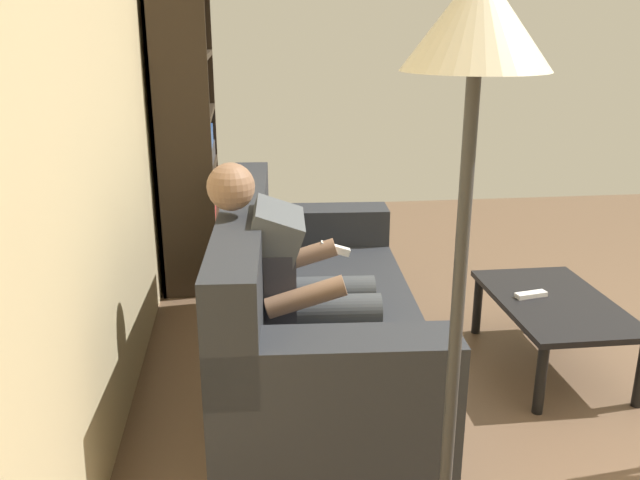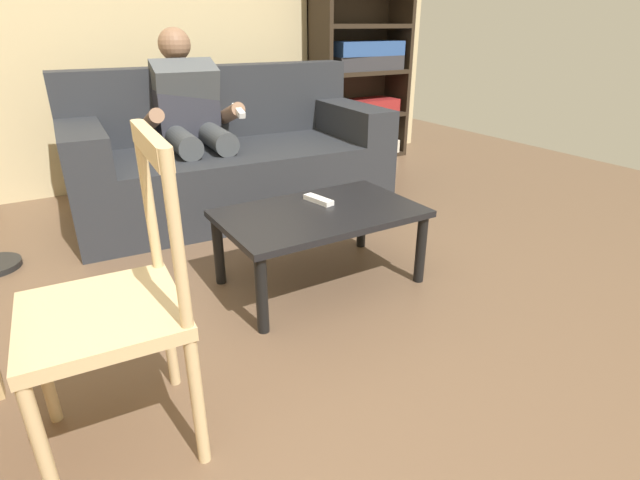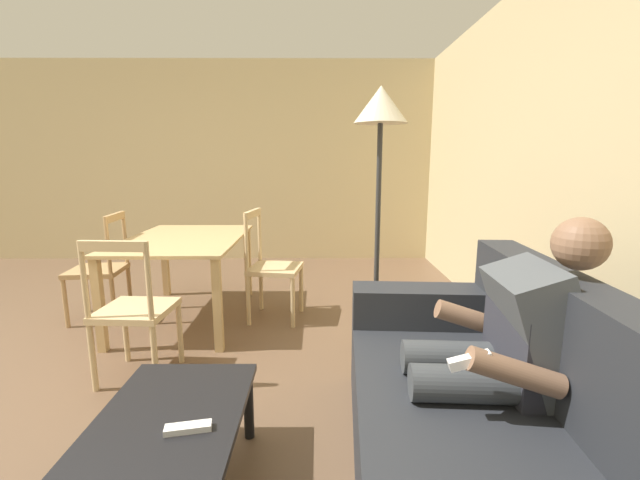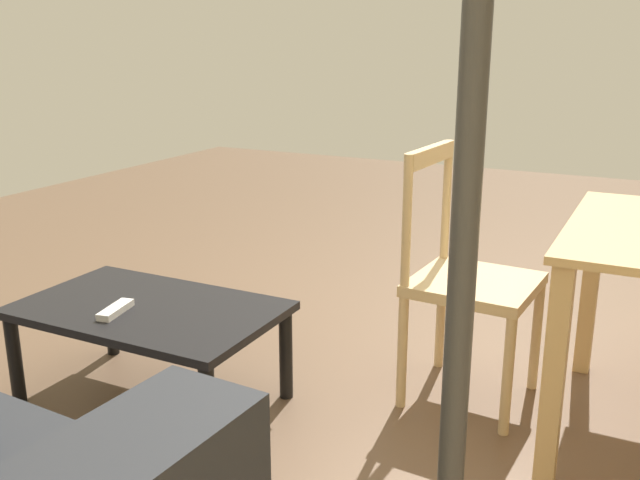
% 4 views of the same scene
% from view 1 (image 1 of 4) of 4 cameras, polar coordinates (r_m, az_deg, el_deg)
% --- Properties ---
extents(wall_back, '(6.79, 0.12, 2.69)m').
position_cam_1_polar(wall_back, '(2.12, -24.06, 6.39)').
color(wall_back, '#D1BC8C').
rests_on(wall_back, ground_plane).
extents(couch, '(2.06, 1.05, 0.91)m').
position_cam_1_polar(couch, '(3.32, -1.16, -6.61)').
color(couch, '#282B30').
rests_on(couch, ground_plane).
extents(person_lounging, '(0.61, 0.97, 1.15)m').
position_cam_1_polar(person_lounging, '(3.03, -2.21, -3.59)').
color(person_lounging, '#4C5156').
rests_on(person_lounging, ground_plane).
extents(coffee_table, '(0.92, 0.57, 0.37)m').
position_cam_1_polar(coffee_table, '(3.62, 19.48, -5.59)').
color(coffee_table, black).
rests_on(coffee_table, ground_plane).
extents(tv_remote, '(0.08, 0.18, 0.02)m').
position_cam_1_polar(tv_remote, '(3.60, 17.70, -4.50)').
color(tv_remote, white).
rests_on(tv_remote, coffee_table).
extents(bookshelf, '(0.89, 0.36, 1.92)m').
position_cam_1_polar(bookshelf, '(4.67, -11.34, 5.94)').
color(bookshelf, '#2D2319').
rests_on(bookshelf, ground_plane).
extents(floor_lamp, '(0.36, 0.36, 1.85)m').
position_cam_1_polar(floor_lamp, '(1.67, 13.02, 12.34)').
color(floor_lamp, black).
rests_on(floor_lamp, ground_plane).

